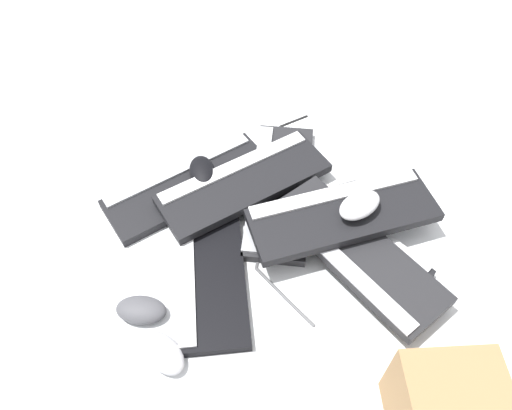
{
  "coord_description": "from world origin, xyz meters",
  "views": [
    {
      "loc": [
        -0.42,
        0.69,
        1.0
      ],
      "look_at": [
        -0.06,
        0.04,
        0.04
      ],
      "focal_mm": 35.0,
      "sensor_mm": 36.0,
      "label": 1
    }
  ],
  "objects": [
    {
      "name": "ground_plane",
      "position": [
        0.0,
        0.0,
        0.0
      ],
      "size": [
        3.2,
        3.2,
        0.0
      ],
      "primitive_type": "plane",
      "color": "white"
    },
    {
      "name": "keyboard_0",
      "position": [
        0.14,
        0.04,
        0.01
      ],
      "size": [
        0.34,
        0.46,
        0.03
      ],
      "color": "black",
      "rests_on": "ground"
    },
    {
      "name": "keyboard_1",
      "position": [
        -0.03,
        0.21,
        0.01
      ],
      "size": [
        0.37,
        0.45,
        0.03
      ],
      "color": "black",
      "rests_on": "ground"
    },
    {
      "name": "keyboard_2",
      "position": [
        -0.27,
        -0.01,
        0.01
      ],
      "size": [
        0.46,
        0.27,
        0.03
      ],
      "color": "black",
      "rests_on": "ground"
    },
    {
      "name": "keyboard_3",
      "position": [
        -0.07,
        -0.06,
        0.01
      ],
      "size": [
        0.31,
        0.46,
        0.03
      ],
      "color": "#232326",
      "rests_on": "ground"
    },
    {
      "name": "keyboard_4",
      "position": [
        -0.32,
        0.04,
        0.04
      ],
      "size": [
        0.46,
        0.31,
        0.03
      ],
      "color": "#232326",
      "rests_on": "keyboard_2"
    },
    {
      "name": "keyboard_5",
      "position": [
        -0.26,
        -0.02,
        0.07
      ],
      "size": [
        0.41,
        0.42,
        0.03
      ],
      "color": "black",
      "rests_on": "keyboard_4"
    },
    {
      "name": "keyboard_6",
      "position": [
        -0.0,
        -0.01,
        0.04
      ],
      "size": [
        0.35,
        0.46,
        0.03
      ],
      "color": "black",
      "rests_on": "keyboard_3"
    },
    {
      "name": "mouse_0",
      "position": [
        0.11,
        0.01,
        0.05
      ],
      "size": [
        0.12,
        0.13,
        0.04
      ],
      "primitive_type": "ellipsoid",
      "rotation": [
        0.0,
        0.0,
        2.31
      ],
      "color": "black",
      "rests_on": "keyboard_0"
    },
    {
      "name": "mouse_1",
      "position": [
        0.03,
        0.39,
        0.02
      ],
      "size": [
        0.13,
        0.1,
        0.04
      ],
      "primitive_type": "ellipsoid",
      "rotation": [
        0.0,
        0.0,
        0.39
      ],
      "color": "#4C4C51",
      "rests_on": "ground"
    },
    {
      "name": "mouse_2",
      "position": [
        -0.07,
        0.44,
        0.02
      ],
      "size": [
        0.12,
        0.1,
        0.04
      ],
      "primitive_type": "ellipsoid",
      "rotation": [
        0.0,
        0.0,
        2.84
      ],
      "color": "#B7B7BC",
      "rests_on": "ground"
    },
    {
      "name": "mouse_3",
      "position": [
        -0.29,
        -0.03,
        0.11
      ],
      "size": [
        0.11,
        0.13,
        0.04
      ],
      "primitive_type": "ellipsoid",
      "rotation": [
        0.0,
        0.0,
        4.29
      ],
      "color": "silver",
      "rests_on": "keyboard_5"
    },
    {
      "name": "cable_0",
      "position": [
        0.02,
        -0.09,
        0.0
      ],
      "size": [
        0.19,
        0.5,
        0.01
      ],
      "color": "black",
      "rests_on": "ground"
    },
    {
      "name": "cable_1",
      "position": [
        -0.17,
        0.05,
        0.0
      ],
      "size": [
        0.22,
        0.43,
        0.01
      ],
      "color": "#59595B",
      "rests_on": "ground"
    }
  ]
}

